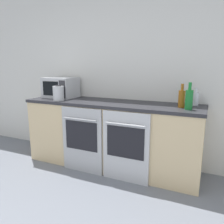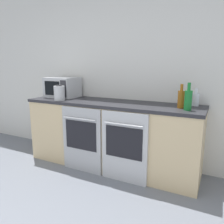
# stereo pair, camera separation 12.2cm
# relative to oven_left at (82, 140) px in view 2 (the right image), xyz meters

# --- Properties ---
(wall_back) EXTENTS (10.00, 0.06, 2.60)m
(wall_back) POSITION_rel_oven_left_xyz_m (0.27, 0.67, 0.85)
(wall_back) COLOR silver
(wall_back) RESTS_ON ground_plane
(counter_back) EXTENTS (2.44, 0.65, 0.93)m
(counter_back) POSITION_rel_oven_left_xyz_m (0.27, 0.33, 0.02)
(counter_back) COLOR #D1B789
(counter_back) RESTS_ON ground_plane
(oven_left) EXTENTS (0.59, 0.06, 0.88)m
(oven_left) POSITION_rel_oven_left_xyz_m (0.00, 0.00, 0.00)
(oven_left) COLOR #A8AAAF
(oven_left) RESTS_ON ground_plane
(oven_right) EXTENTS (0.59, 0.06, 0.88)m
(oven_right) POSITION_rel_oven_left_xyz_m (0.62, 0.00, 0.00)
(oven_right) COLOR #B7BABF
(oven_right) RESTS_ON ground_plane
(microwave) EXTENTS (0.47, 0.38, 0.31)m
(microwave) POSITION_rel_oven_left_xyz_m (-0.62, 0.41, 0.63)
(microwave) COLOR #B7BABF
(microwave) RESTS_ON counter_back
(bottle_green) EXTENTS (0.08, 0.08, 0.30)m
(bottle_green) POSITION_rel_oven_left_xyz_m (1.29, 0.21, 0.60)
(bottle_green) COLOR #19722D
(bottle_green) RESTS_ON counter_back
(bottle_clear) EXTENTS (0.08, 0.08, 0.22)m
(bottle_clear) POSITION_rel_oven_left_xyz_m (1.33, 0.52, 0.57)
(bottle_clear) COLOR silver
(bottle_clear) RESTS_ON counter_back
(bottle_amber) EXTENTS (0.08, 0.08, 0.28)m
(bottle_amber) POSITION_rel_oven_left_xyz_m (1.20, 0.31, 0.59)
(bottle_amber) COLOR #8C5114
(bottle_amber) RESTS_ON counter_back
(kettle) EXTENTS (0.15, 0.15, 0.22)m
(kettle) POSITION_rel_oven_left_xyz_m (-0.44, 0.12, 0.59)
(kettle) COLOR #B7BABF
(kettle) RESTS_ON counter_back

